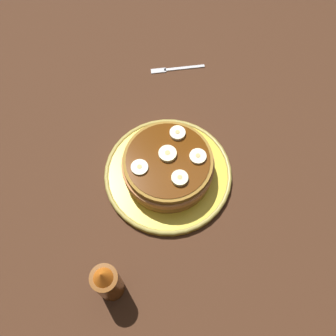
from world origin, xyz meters
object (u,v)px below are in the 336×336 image
banana_slice_1 (198,159)px  syrup_bottle (107,283)px  banana_slice_2 (177,133)px  banana_slice_3 (180,178)px  banana_slice_0 (165,154)px  pancake_stack (168,166)px  banana_slice_4 (140,167)px  plate (168,174)px  fork (174,69)px

banana_slice_1 → syrup_bottle: syrup_bottle is taller
banana_slice_1 → banana_slice_2: banana_slice_2 is taller
banana_slice_2 → banana_slice_3: bearing=177.1°
banana_slice_0 → banana_slice_3: 5.64cm
pancake_stack → banana_slice_4: size_ratio=5.69×
plate → banana_slice_4: size_ratio=8.01×
banana_slice_2 → syrup_bottle: bearing=152.1°
banana_slice_1 → fork: size_ratio=0.24×
banana_slice_3 → banana_slice_2: bearing=-2.9°
banana_slice_2 → banana_slice_3: 9.51cm
plate → pancake_stack: (0.01, -0.09, 3.42)cm
banana_slice_1 → banana_slice_2: (5.73, 3.30, 0.06)cm
banana_slice_2 → fork: bearing=-3.3°
banana_slice_0 → banana_slice_2: size_ratio=1.11×
banana_slice_3 → fork: banana_slice_3 is taller
plate → banana_slice_2: banana_slice_2 is taller
banana_slice_0 → banana_slice_3: bearing=-156.6°
banana_slice_1 → banana_slice_2: 6.62cm
banana_slice_3 → syrup_bottle: 21.71cm
banana_slice_0 → syrup_bottle: syrup_bottle is taller
banana_slice_2 → pancake_stack: bearing=157.7°
banana_slice_3 → fork: 32.33cm
pancake_stack → syrup_bottle: syrup_bottle is taller
banana_slice_0 → syrup_bottle: size_ratio=0.26×
plate → banana_slice_1: 8.65cm
banana_slice_2 → banana_slice_4: 10.11cm
banana_slice_1 → pancake_stack: bearing=85.5°
plate → banana_slice_4: (-1.35, 5.34, 6.56)cm
pancake_stack → banana_slice_1: (-0.43, -5.47, 3.18)cm
banana_slice_2 → syrup_bottle: syrup_bottle is taller
banana_slice_2 → banana_slice_3: banana_slice_3 is taller
syrup_bottle → banana_slice_0: bearing=-27.0°
banana_slice_4 → banana_slice_3: bearing=-111.8°
pancake_stack → banana_slice_0: bearing=29.9°
banana_slice_2 → banana_slice_0: bearing=147.8°
banana_slice_3 → banana_slice_4: 7.67cm
pancake_stack → banana_slice_2: size_ratio=5.94×
banana_slice_0 → banana_slice_2: (4.33, -2.73, -0.02)cm
plate → banana_slice_1: bearing=-94.4°
syrup_bottle → banana_slice_2: bearing=-27.9°
banana_slice_1 → banana_slice_4: same height
banana_slice_4 → syrup_bottle: size_ratio=0.25×
banana_slice_2 → banana_slice_4: bearing=131.2°
pancake_stack → banana_slice_1: 6.35cm
banana_slice_2 → banana_slice_3: size_ratio=0.99×
plate → banana_slice_0: (0.98, 0.47, 6.69)cm
banana_slice_4 → fork: 30.78cm
banana_slice_1 → banana_slice_4: bearing=94.8°
syrup_bottle → banana_slice_1: bearing=-39.9°
pancake_stack → banana_slice_3: banana_slice_3 is taller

